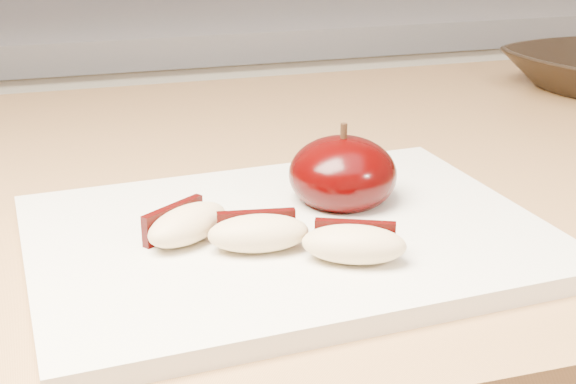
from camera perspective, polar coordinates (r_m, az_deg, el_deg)
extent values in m
cube|color=silver|center=(1.47, -8.93, -6.12)|extent=(2.40, 0.60, 0.90)
cube|color=slate|center=(1.32, -10.10, 12.25)|extent=(2.40, 0.62, 0.04)
cube|color=#AC7E4B|center=(0.66, -2.17, -0.01)|extent=(1.64, 0.64, 0.04)
cube|color=silver|center=(0.52, 0.00, -3.25)|extent=(0.34, 0.26, 0.01)
ellipsoid|color=black|center=(0.56, 3.91, 1.27)|extent=(0.10, 0.10, 0.05)
cylinder|color=black|center=(0.55, 3.99, 4.32)|extent=(0.00, 0.00, 0.01)
ellipsoid|color=#D5B787|center=(0.50, -7.13, -2.29)|extent=(0.07, 0.06, 0.02)
cube|color=black|center=(0.51, -8.17, -2.02)|extent=(0.04, 0.03, 0.02)
ellipsoid|color=#D5B787|center=(0.48, -2.11, -2.95)|extent=(0.06, 0.04, 0.02)
cube|color=black|center=(0.49, -2.27, -2.44)|extent=(0.05, 0.01, 0.02)
ellipsoid|color=#D5B787|center=(0.47, 4.71, -3.73)|extent=(0.07, 0.05, 0.02)
cube|color=black|center=(0.48, 4.78, -3.18)|extent=(0.05, 0.02, 0.02)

